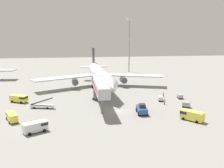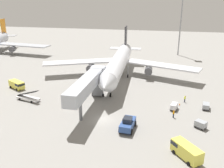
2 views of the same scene
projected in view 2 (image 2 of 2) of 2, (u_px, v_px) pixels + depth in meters
name	position (u px, v px, depth m)	size (l,w,h in m)	color
ground_plane	(103.00, 120.00, 51.57)	(300.00, 300.00, 0.00)	gray
airplane_at_gate	(119.00, 62.00, 76.74)	(50.23, 48.34, 14.11)	silver
jet_bridge	(89.00, 84.00, 55.27)	(3.47, 21.18, 7.79)	#B2B7C1
pushback_tug	(128.00, 124.00, 47.43)	(2.88, 5.31, 2.67)	#2D4C8E
belt_loader_truck	(28.00, 98.00, 61.04)	(6.58, 3.24, 3.08)	white
service_van_outer_right	(17.00, 84.00, 68.82)	(5.66, 4.31, 2.17)	#E5DB4C
service_van_near_left	(186.00, 150.00, 39.08)	(5.02, 5.51, 2.36)	#E5DB4C
baggage_cart_near_center	(201.00, 124.00, 48.07)	(2.52, 2.38, 1.50)	#38383D
baggage_cart_outer_left	(206.00, 106.00, 56.36)	(1.73, 2.58, 1.34)	#38383D
baggage_cart_far_right	(174.00, 106.00, 56.01)	(1.82, 2.72, 1.48)	#38383D
ground_crew_worker_foreground	(174.00, 113.00, 52.22)	(0.45, 0.45, 1.86)	#1E2333
ground_crew_worker_midground	(185.00, 99.00, 59.94)	(0.45, 0.45, 1.74)	#1E2333
safety_cone_alpha	(180.00, 104.00, 58.50)	(0.33, 0.33, 0.50)	black
safety_cone_bravo	(185.00, 141.00, 43.47)	(0.40, 0.40, 0.61)	black
apron_light_mast	(182.00, 10.00, 103.22)	(2.40, 2.40, 27.92)	#93969B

